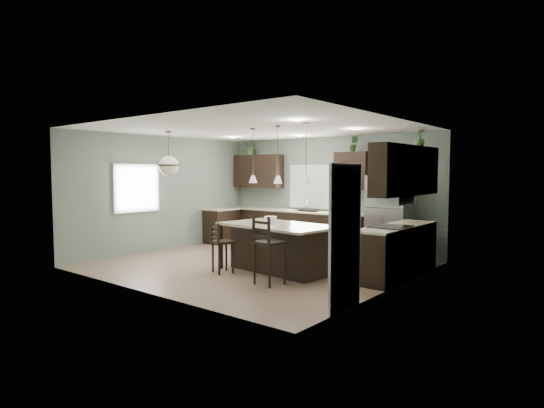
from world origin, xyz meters
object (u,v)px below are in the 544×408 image
(refrigerator, at_px, (390,217))
(bar_stool_left, at_px, (223,248))
(plant_back_left, at_px, (251,147))
(bar_stool_right, at_px, (270,250))
(kitchen_island, at_px, (278,248))
(serving_dish, at_px, (271,220))

(refrigerator, bearing_deg, bar_stool_left, -118.60)
(bar_stool_left, distance_m, plant_back_left, 4.76)
(bar_stool_right, distance_m, plant_back_left, 5.55)
(bar_stool_right, bearing_deg, kitchen_island, 125.85)
(kitchen_island, relative_size, bar_stool_right, 1.86)
(kitchen_island, xyz_separation_m, serving_dish, (-0.20, 0.02, 0.53))
(refrigerator, bearing_deg, plant_back_left, 178.12)
(bar_stool_left, relative_size, bar_stool_right, 0.82)
(refrigerator, bearing_deg, kitchen_island, -112.31)
(kitchen_island, bearing_deg, bar_stool_right, -53.74)
(refrigerator, distance_m, bar_stool_right, 3.59)
(serving_dish, relative_size, bar_stool_right, 0.20)
(refrigerator, relative_size, serving_dish, 7.71)
(refrigerator, relative_size, bar_stool_right, 1.55)
(bar_stool_right, height_order, plant_back_left, plant_back_left)
(refrigerator, xyz_separation_m, serving_dish, (-1.29, -2.63, 0.07))
(refrigerator, height_order, bar_stool_left, refrigerator)
(serving_dish, relative_size, bar_stool_left, 0.25)
(refrigerator, distance_m, serving_dish, 2.93)
(serving_dish, distance_m, bar_stool_right, 1.20)
(plant_back_left, bearing_deg, serving_dish, -43.20)
(serving_dish, bearing_deg, refrigerator, 63.93)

